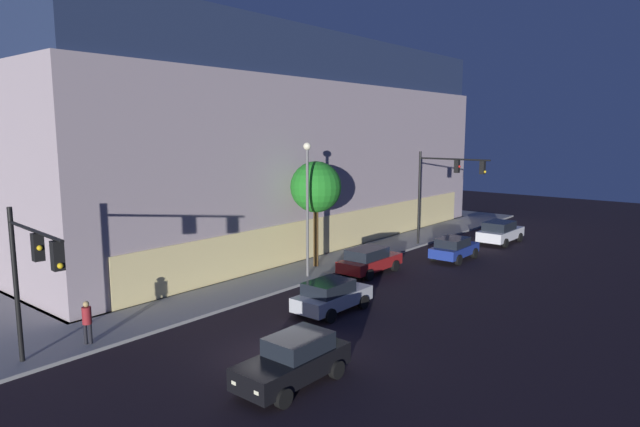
% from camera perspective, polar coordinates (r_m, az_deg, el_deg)
% --- Properties ---
extents(ground_plane, '(120.00, 120.00, 0.00)m').
position_cam_1_polar(ground_plane, '(21.50, -4.38, -14.78)').
color(ground_plane, black).
extents(modern_building, '(39.95, 29.86, 15.27)m').
position_cam_1_polar(modern_building, '(48.65, -11.69, 7.29)').
color(modern_building, '#4C4C51').
rests_on(modern_building, ground).
extents(traffic_light_near_corner, '(0.67, 4.97, 5.73)m').
position_cam_1_polar(traffic_light_near_corner, '(20.54, -28.01, -4.66)').
color(traffic_light_near_corner, black).
rests_on(traffic_light_near_corner, sidewalk_corner).
extents(traffic_light_far_corner, '(0.37, 5.49, 6.92)m').
position_cam_1_polar(traffic_light_far_corner, '(40.08, 12.84, 3.41)').
color(traffic_light_far_corner, black).
rests_on(traffic_light_far_corner, sidewalk_corner).
extents(street_lamp_sidewalk, '(0.44, 0.44, 7.76)m').
position_cam_1_polar(street_lamp_sidewalk, '(31.11, -1.34, 2.17)').
color(street_lamp_sidewalk, '#5C5C5C').
rests_on(street_lamp_sidewalk, sidewalk_corner).
extents(sidewalk_tree, '(3.16, 3.16, 6.58)m').
position_cam_1_polar(sidewalk_tree, '(33.46, -0.44, 2.75)').
color(sidewalk_tree, brown).
rests_on(sidewalk_tree, sidewalk_corner).
extents(pedestrian_waiting, '(0.36, 0.36, 1.76)m').
position_cam_1_polar(pedestrian_waiting, '(23.73, -23.25, -10.11)').
color(pedestrian_waiting, black).
rests_on(pedestrian_waiting, sidewalk_corner).
extents(car_black, '(4.33, 1.97, 1.67)m').
position_cam_1_polar(car_black, '(19.08, -2.75, -15.11)').
color(car_black, black).
rests_on(car_black, ground).
extents(car_silver, '(4.19, 2.02, 1.57)m').
position_cam_1_polar(car_silver, '(26.06, 1.21, -8.59)').
color(car_silver, '#B7BABF').
rests_on(car_silver, ground).
extents(car_red, '(4.59, 2.05, 1.60)m').
position_cam_1_polar(car_red, '(33.01, 5.18, -4.89)').
color(car_red, maroon).
rests_on(car_red, ground).
extents(car_blue, '(4.14, 2.08, 1.53)m').
position_cam_1_polar(car_blue, '(37.44, 13.87, -3.54)').
color(car_blue, navy).
rests_on(car_blue, ground).
extents(car_white, '(4.74, 2.23, 1.71)m').
position_cam_1_polar(car_white, '(44.02, 18.37, -1.83)').
color(car_white, silver).
rests_on(car_white, ground).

